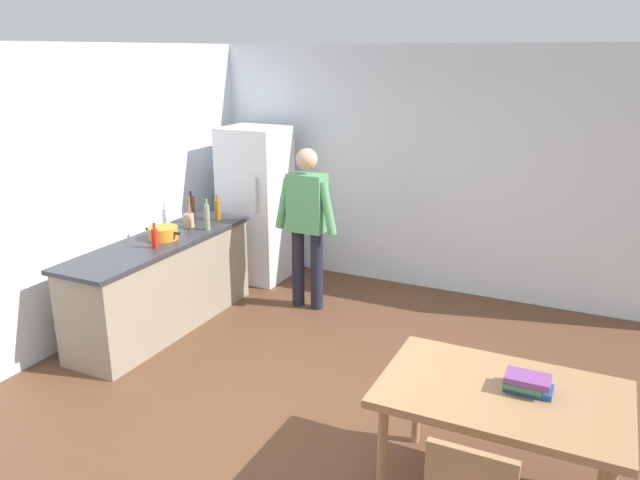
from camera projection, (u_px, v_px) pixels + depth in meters
The scene contains 15 objects.
ground_plane at pixel (310, 416), 4.60m from camera, with size 14.00×14.00×0.00m, color brown.
wall_back at pixel (430, 171), 6.78m from camera, with size 6.40×0.12×2.70m, color silver.
wall_left at pixel (58, 201), 5.44m from camera, with size 0.12×5.60×2.70m, color silver.
kitchen_counter at pixel (163, 283), 5.98m from camera, with size 0.64×2.20×0.90m.
refrigerator at pixel (256, 204), 7.18m from camera, with size 0.70×0.67×1.80m.
person at pixel (307, 218), 6.29m from camera, with size 0.70×0.22×1.70m.
dining_table at pixel (502, 402), 3.57m from camera, with size 1.40×0.90×0.75m.
cooking_pot at pixel (163, 233), 5.85m from camera, with size 0.40×0.28×0.12m.
utensil_jar at pixel (189, 220), 6.24m from camera, with size 0.11×0.11×0.32m.
bottle_oil_amber at pixel (218, 210), 6.48m from camera, with size 0.06×0.06×0.28m.
bottle_water_clear at pixel (166, 219), 6.09m from camera, with size 0.07×0.07×0.30m.
bottle_sauce_red at pixel (155, 238), 5.57m from camera, with size 0.06×0.06×0.24m.
bottle_vinegar_tall at pixel (207, 217), 6.12m from camera, with size 0.06×0.06×0.32m.
bottle_wine_dark at pixel (191, 209), 6.38m from camera, with size 0.08×0.08×0.34m.
book_stack at pixel (527, 383), 3.52m from camera, with size 0.27×0.19×0.10m.
Camera 1 is at (1.79, -3.58, 2.64)m, focal length 34.41 mm.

